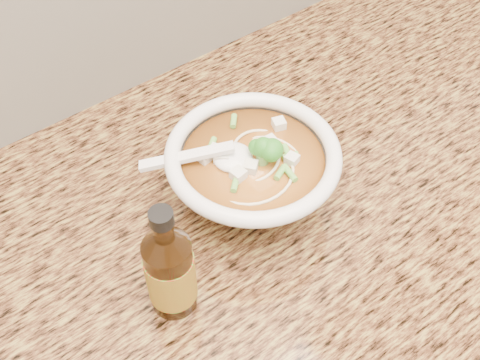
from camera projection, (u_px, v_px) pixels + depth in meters
counter_slab at (219, 237)px, 0.79m from camera, size 4.00×0.68×0.04m
soup_bowl at (252, 175)px, 0.76m from camera, size 0.23×0.22×0.12m
hot_sauce_bottle at (170, 271)px, 0.66m from camera, size 0.07×0.07×0.17m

